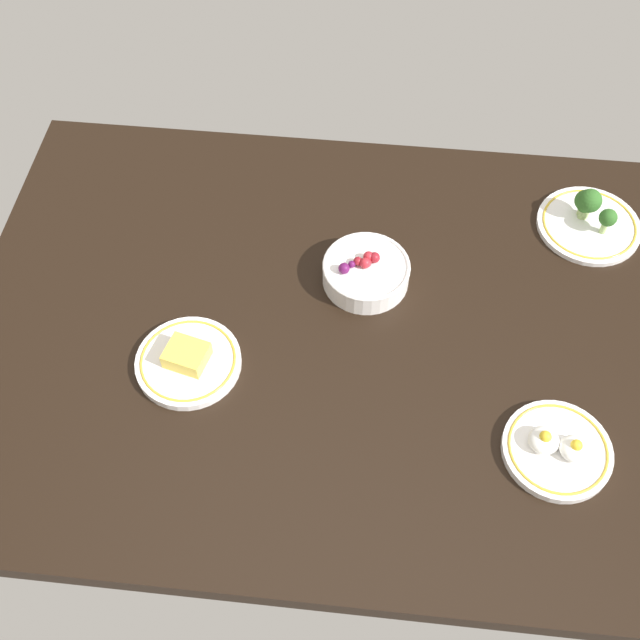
{
  "coord_description": "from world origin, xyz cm",
  "views": [
    {
      "loc": [
        -8.66,
        82.73,
        125.6
      ],
      "look_at": [
        0.0,
        0.0,
        6.0
      ],
      "focal_mm": 44.19,
      "sensor_mm": 36.0,
      "label": 1
    }
  ],
  "objects": [
    {
      "name": "dining_table",
      "position": [
        0.0,
        0.0,
        2.0
      ],
      "size": [
        134.13,
        100.97,
        4.0
      ],
      "primitive_type": "cube",
      "color": "black",
      "rests_on": "ground"
    },
    {
      "name": "plate_broccoli",
      "position": [
        -51.9,
        -30.62,
        6.15
      ],
      "size": [
        21.02,
        21.02,
        8.28
      ],
      "color": "white",
      "rests_on": "dining_table"
    },
    {
      "name": "plate_cheese",
      "position": [
        22.72,
        10.9,
        5.33
      ],
      "size": [
        19.1,
        19.1,
        4.86
      ],
      "color": "white",
      "rests_on": "dining_table"
    },
    {
      "name": "bowl_berries",
      "position": [
        -7.65,
        -11.71,
        6.68
      ],
      "size": [
        16.88,
        16.88,
        6.64
      ],
      "color": "white",
      "rests_on": "dining_table"
    },
    {
      "name": "plate_eggs",
      "position": [
        -42.19,
        21.52,
        5.35
      ],
      "size": [
        18.47,
        18.47,
        5.27
      ],
      "color": "white",
      "rests_on": "dining_table"
    }
  ]
}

